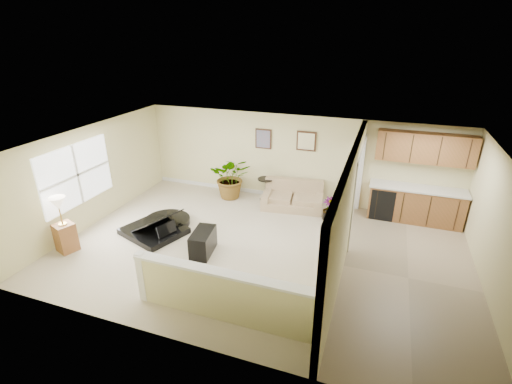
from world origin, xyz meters
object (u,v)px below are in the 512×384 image
(small_plant, at_px, (329,210))
(lamp_stand, at_px, (64,229))
(accent_table, at_px, (266,186))
(palm_plant, at_px, (231,177))
(piano, at_px, (154,211))
(piano_bench, at_px, (203,242))
(loveseat, at_px, (293,195))

(small_plant, relative_size, lamp_stand, 0.47)
(accent_table, distance_m, small_plant, 2.07)
(palm_plant, bearing_deg, accent_table, 8.77)
(piano, height_order, lamp_stand, lamp_stand)
(piano_bench, distance_m, loveseat, 3.28)
(palm_plant, bearing_deg, lamp_stand, -120.98)
(loveseat, relative_size, lamp_stand, 1.35)
(accent_table, relative_size, lamp_stand, 0.51)
(piano, distance_m, accent_table, 3.35)
(loveseat, distance_m, lamp_stand, 5.81)
(piano, height_order, piano_bench, piano)
(small_plant, bearing_deg, piano_bench, -133.04)
(piano_bench, xyz_separation_m, accent_table, (0.43, 3.18, 0.16))
(loveseat, bearing_deg, palm_plant, 171.79)
(loveseat, xyz_separation_m, small_plant, (1.09, -0.44, -0.10))
(small_plant, xyz_separation_m, lamp_stand, (-5.35, -3.50, 0.30))
(piano, xyz_separation_m, loveseat, (2.88, 2.51, -0.18))
(accent_table, xyz_separation_m, lamp_stand, (-3.39, -4.11, 0.13))
(piano_bench, distance_m, lamp_stand, 3.12)
(palm_plant, height_order, small_plant, palm_plant)
(small_plant, bearing_deg, loveseat, 157.89)
(palm_plant, xyz_separation_m, lamp_stand, (-2.37, -3.96, -0.07))
(loveseat, bearing_deg, small_plant, -29.76)
(piano, relative_size, loveseat, 1.07)
(small_plant, height_order, lamp_stand, lamp_stand)
(loveseat, distance_m, small_plant, 1.18)
(loveseat, xyz_separation_m, accent_table, (-0.88, 0.17, 0.07))
(piano_bench, xyz_separation_m, palm_plant, (-0.58, 3.02, 0.36))
(piano, bearing_deg, accent_table, 72.61)
(piano_bench, xyz_separation_m, lamp_stand, (-2.96, -0.93, 0.29))
(loveseat, distance_m, palm_plant, 1.91)
(palm_plant, bearing_deg, small_plant, -8.80)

